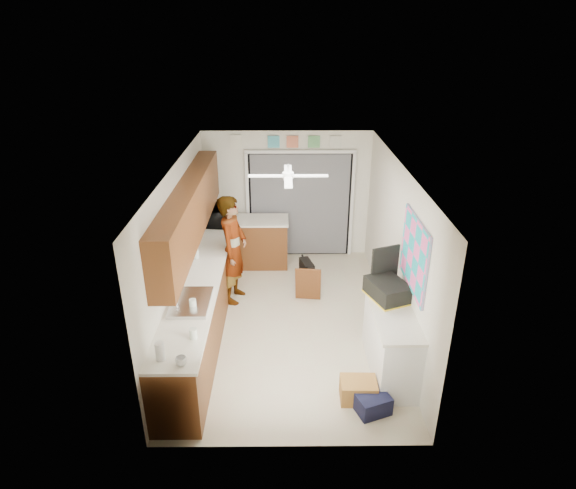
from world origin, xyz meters
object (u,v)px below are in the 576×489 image
object	(u,v)px
dog	(307,270)
cardboard_box	(358,390)
man	(233,250)
soap_bottle	(196,251)
suitcase	(388,290)
navy_crate	(372,403)
microwave	(217,215)
cup	(181,361)
paper_towel_roll	(160,351)

from	to	relation	value
dog	cardboard_box	bearing A→B (deg)	-95.40
man	soap_bottle	bearing A→B (deg)	134.83
man	dog	world-z (taller)	man
suitcase	cardboard_box	xyz separation A→B (m)	(-0.46, -0.89, -0.92)
navy_crate	microwave	bearing A→B (deg)	121.38
soap_bottle	dog	size ratio (longest dim) A/B	0.46
soap_bottle	cup	size ratio (longest dim) A/B	2.17
suitcase	dog	xyz separation A→B (m)	(-0.97, 2.15, -0.83)
cup	man	distance (m)	2.96
cup	dog	xyz separation A→B (m)	(1.52, 3.52, -0.76)
soap_bottle	suitcase	xyz separation A→B (m)	(2.76, -1.22, -0.01)
cardboard_box	man	bearing A→B (deg)	125.55
cardboard_box	paper_towel_roll	bearing A→B (deg)	-170.12
microwave	soap_bottle	xyz separation A→B (m)	(-0.15, -1.44, -0.03)
cup	man	xyz separation A→B (m)	(0.27, 2.95, -0.06)
soap_bottle	navy_crate	bearing A→B (deg)	-43.42
suitcase	cardboard_box	bearing A→B (deg)	-139.17
soap_bottle	cardboard_box	world-z (taller)	soap_bottle
cup	suitcase	xyz separation A→B (m)	(2.49, 1.37, 0.07)
paper_towel_roll	suitcase	world-z (taller)	suitcase
dog	microwave	bearing A→B (deg)	147.54
paper_towel_roll	man	distance (m)	2.90
soap_bottle	cardboard_box	distance (m)	3.26
cardboard_box	navy_crate	bearing A→B (deg)	-54.83
cup	dog	bearing A→B (deg)	66.67
paper_towel_roll	cardboard_box	bearing A→B (deg)	9.88
soap_bottle	man	size ratio (longest dim) A/B	0.15
cup	paper_towel_roll	size ratio (longest dim) A/B	0.57
cup	cardboard_box	bearing A→B (deg)	13.51
microwave	dog	size ratio (longest dim) A/B	1.00
microwave	paper_towel_roll	distance (m)	3.95
microwave	cardboard_box	distance (m)	4.26
cup	man	bearing A→B (deg)	84.68
suitcase	cardboard_box	world-z (taller)	suitcase
soap_bottle	dog	world-z (taller)	soap_bottle
microwave	suitcase	size ratio (longest dim) A/B	1.03
cup	suitcase	size ratio (longest dim) A/B	0.22
navy_crate	cardboard_box	bearing A→B (deg)	125.17
soap_bottle	navy_crate	size ratio (longest dim) A/B	0.70
navy_crate	suitcase	bearing A→B (deg)	73.62
paper_towel_roll	cardboard_box	distance (m)	2.48
cardboard_box	man	world-z (taller)	man
soap_bottle	man	xyz separation A→B (m)	(0.54, 0.35, -0.15)
microwave	soap_bottle	size ratio (longest dim) A/B	2.16
dog	soap_bottle	bearing A→B (deg)	-167.55
suitcase	navy_crate	bearing A→B (deg)	-127.99
cup	man	world-z (taller)	man
microwave	cup	world-z (taller)	microwave
microwave	man	bearing A→B (deg)	-153.08
cardboard_box	cup	bearing A→B (deg)	-166.49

